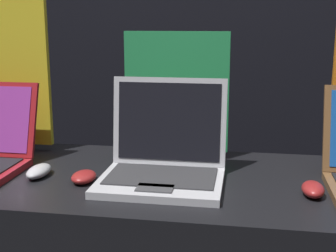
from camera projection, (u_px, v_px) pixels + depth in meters
The scene contains 6 objects.
wall_back at pixel (205, 12), 2.39m from camera, with size 8.00×0.05×2.80m.
mouse_front at pixel (39, 171), 1.34m from camera, with size 0.06×0.11×0.03m.
laptop_middle at pixel (166, 157), 1.31m from camera, with size 0.33×0.30×0.28m.
mouse_middle at pixel (84, 177), 1.29m from camera, with size 0.07×0.09×0.03m.
promo_stand_middle at pixel (178, 99), 1.50m from camera, with size 0.33×0.07×0.41m.
mouse_back at pixel (313, 189), 1.19m from camera, with size 0.06×0.09×0.04m.
Camera 1 is at (0.22, -0.96, 1.36)m, focal length 50.00 mm.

